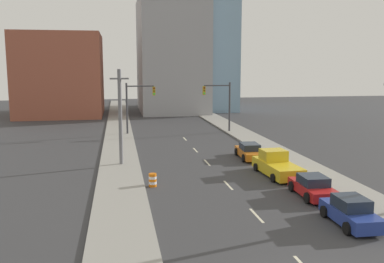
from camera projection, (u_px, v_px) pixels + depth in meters
name	position (u px, v px, depth m)	size (l,w,h in m)	color
sidewalk_left	(119.00, 127.00, 60.27)	(3.44, 93.07, 0.14)	gray
sidewalk_right	(225.00, 124.00, 62.87)	(3.44, 93.07, 0.14)	gray
lane_stripe_at_9m	(257.00, 215.00, 24.63)	(0.16, 2.40, 0.01)	beige
lane_stripe_at_15m	(228.00, 185.00, 30.91)	(0.16, 2.40, 0.01)	beige
lane_stripe_at_23m	(207.00, 163.00, 38.18)	(0.16, 2.40, 0.01)	beige
lane_stripe_at_28m	(195.00, 150.00, 43.90)	(0.16, 2.40, 0.01)	beige
lane_stripe_at_35m	(185.00, 139.00, 50.66)	(0.16, 2.40, 0.01)	beige
building_brick_left	(61.00, 75.00, 74.56)	(14.00, 16.00, 14.06)	#9E513D
building_office_center	(171.00, 55.00, 81.26)	(12.00, 20.00, 21.28)	#99999E
building_glass_right	(196.00, 22.00, 85.10)	(13.00, 20.00, 34.61)	#7A9EB7
traffic_signal_left	(135.00, 102.00, 53.42)	(3.69, 0.35, 6.48)	#38383D
traffic_signal_right	(222.00, 101.00, 55.33)	(3.69, 0.35, 6.48)	#38383D
utility_pole_left_mid	(120.00, 117.00, 36.48)	(1.60, 0.32, 8.29)	slate
traffic_barrel	(153.00, 180.00, 30.52)	(0.56, 0.56, 0.95)	orange
sedan_blue	(351.00, 212.00, 23.12)	(2.07, 4.24, 1.55)	navy
sedan_red	(313.00, 187.00, 28.13)	(2.21, 4.36, 1.42)	red
pickup_truck_yellow	(277.00, 165.00, 33.71)	(2.63, 5.75, 1.91)	gold
sedan_orange	(250.00, 151.00, 39.87)	(2.25, 4.86, 1.42)	orange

